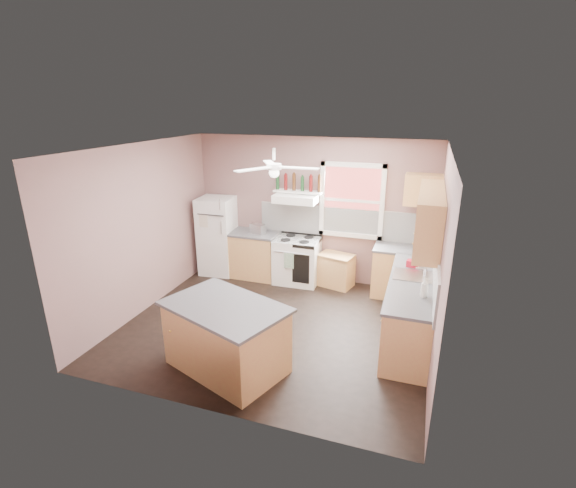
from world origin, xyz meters
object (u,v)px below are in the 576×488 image
(toaster, at_px, (258,229))
(island, at_px, (227,338))
(stove, at_px, (297,260))
(refrigerator, at_px, (217,236))
(cart, at_px, (336,270))

(toaster, bearing_deg, island, -58.54)
(island, bearing_deg, toaster, 125.26)
(stove, bearing_deg, island, -92.54)
(stove, bearing_deg, toaster, 179.81)
(refrigerator, height_order, cart, refrigerator)
(refrigerator, distance_m, toaster, 0.89)
(island, bearing_deg, stove, 109.96)
(stove, distance_m, cart, 0.75)
(refrigerator, bearing_deg, toaster, -3.67)
(stove, relative_size, cart, 1.39)
(toaster, xyz_separation_m, island, (0.74, -2.88, -0.56))
(cart, bearing_deg, stove, -162.07)
(toaster, relative_size, island, 0.20)
(refrigerator, xyz_separation_m, cart, (2.39, 0.09, -0.46))
(toaster, height_order, island, toaster)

